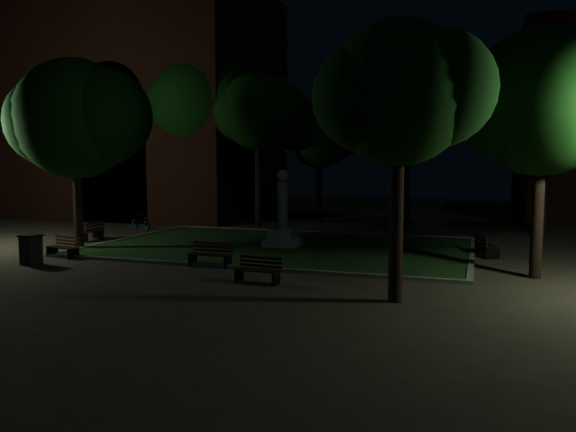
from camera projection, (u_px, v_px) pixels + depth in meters
The scene contains 22 objects.
ground at pixel (265, 255), 21.76m from camera, with size 80.00×80.00×0.00m, color #453729.
lawn at pixel (283, 247), 23.64m from camera, with size 15.00×10.00×0.08m, color #22421A.
lawn_kerb at pixel (283, 246), 23.64m from camera, with size 15.40×10.40×0.12m.
monument at pixel (283, 225), 23.56m from camera, with size 1.40×1.40×3.20m.
building_main at pixel (125, 109), 39.20m from camera, with size 20.00×12.00×15.00m.
tree_west at pixel (77, 119), 22.64m from camera, with size 5.95×4.86×7.75m.
tree_north_wl at pixel (259, 111), 31.04m from camera, with size 5.21×4.25×8.55m.
tree_north_er at pixel (410, 110), 28.53m from camera, with size 5.22×4.26×8.38m.
tree_ne at pixel (549, 126), 26.85m from camera, with size 5.29×4.32×7.48m.
tree_east at pixel (546, 102), 16.74m from camera, with size 5.47×4.46×7.59m.
tree_se at pixel (402, 93), 13.81m from camera, with size 4.45×3.64×7.06m.
tree_nw at pixel (199, 103), 33.07m from camera, with size 6.89×5.62×9.89m.
tree_far_north at pixel (321, 132), 33.81m from camera, with size 5.25×4.28×7.57m.
lamppost_nw at pixel (144, 168), 33.02m from camera, with size 1.18×0.28×4.70m.
lamppost_ne at pixel (535, 174), 27.44m from camera, with size 1.18×0.28×4.33m.
bench_near_left at pixel (211, 255), 19.18m from camera, with size 1.52×0.54×0.83m.
bench_near_right at pixel (258, 271), 16.52m from camera, with size 1.44×0.62×0.77m.
bench_west_near at pixel (64, 248), 21.11m from camera, with size 1.48×0.79×0.77m.
bench_left_side at pixel (91, 232), 25.79m from camera, with size 0.76×1.64×0.87m.
bench_right_side at pixel (485, 246), 21.34m from camera, with size 0.95×1.58×0.82m.
trash_bin at pixel (31, 249), 19.57m from camera, with size 0.67×0.67×1.05m.
bicycle at pixel (141, 222), 29.73m from camera, with size 0.60×1.72×0.90m, color black.
Camera 1 is at (7.83, -20.08, 3.49)m, focal length 35.00 mm.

